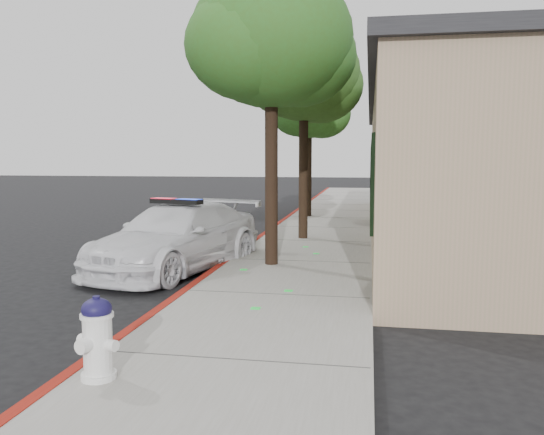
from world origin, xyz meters
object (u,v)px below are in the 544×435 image
(fire_hydrant, at_px, (97,338))
(street_tree_mid, at_px, (304,78))
(street_tree_near, at_px, (272,44))
(clapboard_building, at_px, (489,166))
(street_tree_far, at_px, (310,109))
(police_car, at_px, (177,237))

(fire_hydrant, xyz_separation_m, street_tree_mid, (0.88, 10.27, 3.97))
(street_tree_near, xyz_separation_m, street_tree_mid, (0.20, 3.95, -0.13))
(clapboard_building, bearing_deg, street_tree_near, -130.85)
(street_tree_near, xyz_separation_m, street_tree_far, (-0.29, 9.83, -0.46))
(street_tree_near, distance_m, street_tree_far, 9.84)
(police_car, xyz_separation_m, street_tree_far, (1.73, 10.06, 3.51))
(clapboard_building, relative_size, police_car, 4.01)
(street_tree_near, bearing_deg, police_car, -173.32)
(street_tree_far, bearing_deg, fire_hydrant, -91.37)
(clapboard_building, xyz_separation_m, street_tree_far, (-5.86, 3.37, 2.09))
(street_tree_near, bearing_deg, street_tree_far, 91.67)
(street_tree_near, height_order, street_tree_far, street_tree_near)
(fire_hydrant, height_order, street_tree_near, street_tree_near)
(clapboard_building, xyz_separation_m, street_tree_near, (-5.58, -6.45, 2.55))
(street_tree_far, bearing_deg, police_car, -99.75)
(street_tree_mid, relative_size, street_tree_far, 1.08)
(fire_hydrant, relative_size, street_tree_mid, 0.15)
(police_car, distance_m, street_tree_near, 4.46)
(fire_hydrant, bearing_deg, police_car, 119.86)
(clapboard_building, distance_m, street_tree_near, 8.90)
(fire_hydrant, distance_m, street_tree_mid, 11.05)
(street_tree_mid, xyz_separation_m, street_tree_far, (-0.49, 5.87, -0.33))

